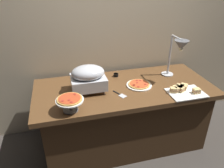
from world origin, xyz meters
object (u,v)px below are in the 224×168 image
sandwich_platter (183,90)px  serving_spatula (120,94)px  chafing_dish (88,77)px  heat_lamp (179,49)px  pizza_plate_center (70,101)px  sauce_cup_near (116,75)px  pizza_plate_front (139,85)px

sandwich_platter → serving_spatula: sandwich_platter is taller
chafing_dish → heat_lamp: 0.99m
chafing_dish → pizza_plate_center: bearing=-124.4°
chafing_dish → sauce_cup_near: (0.36, 0.26, -0.14)m
pizza_plate_front → sauce_cup_near: 0.34m
pizza_plate_front → pizza_plate_center: 0.81m
pizza_plate_center → sauce_cup_near: 0.81m
heat_lamp → pizza_plate_center: size_ratio=1.98×
heat_lamp → serving_spatula: heat_lamp is taller
chafing_dish → pizza_plate_center: chafing_dish is taller
pizza_plate_center → heat_lamp: bearing=14.3°
sandwich_platter → serving_spatula: 0.65m
pizza_plate_front → sauce_cup_near: (-0.18, 0.29, 0.01)m
chafing_dish → sandwich_platter: 0.98m
sauce_cup_near → pizza_plate_center: bearing=-135.3°
sandwich_platter → pizza_plate_center: bearing=-178.2°
heat_lamp → serving_spatula: bearing=-167.9°
pizza_plate_front → sauce_cup_near: bearing=122.2°
chafing_dish → heat_lamp: size_ratio=0.72×
pizza_plate_front → chafing_dish: bearing=176.9°
pizza_plate_front → serving_spatula: pizza_plate_front is taller
pizza_plate_front → pizza_plate_center: bearing=-159.4°
chafing_dish → sauce_cup_near: size_ratio=6.13×
pizza_plate_front → sandwich_platter: size_ratio=0.76×
pizza_plate_center → sauce_cup_near: pizza_plate_center is taller
sandwich_platter → sauce_cup_near: 0.78m
heat_lamp → pizza_plate_front: bearing=-177.6°
sauce_cup_near → chafing_dish: bearing=-144.7°
heat_lamp → sauce_cup_near: (-0.61, 0.27, -0.35)m
sandwich_platter → sauce_cup_near: sandwich_platter is taller
chafing_dish → serving_spatula: chafing_dish is taller
heat_lamp → pizza_plate_front: (-0.43, -0.02, -0.36)m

